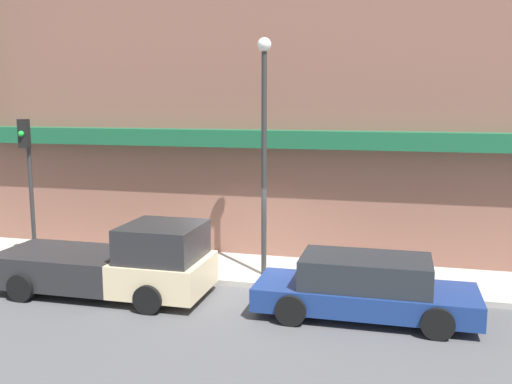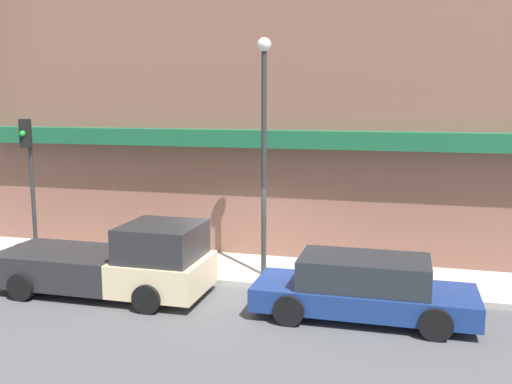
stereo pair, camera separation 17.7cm
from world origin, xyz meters
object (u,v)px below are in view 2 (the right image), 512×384
at_px(pickup_truck, 117,263).
at_px(fire_hydrant, 115,254).
at_px(traffic_light, 29,165).
at_px(parked_car, 364,288).
at_px(street_lamp, 264,132).

bearing_deg(pickup_truck, fire_hydrant, 120.27).
bearing_deg(traffic_light, parked_car, -9.82).
bearing_deg(pickup_truck, street_lamp, 31.69).
distance_m(pickup_truck, fire_hydrant, 1.94).
xyz_separation_m(pickup_truck, fire_hydrant, (-0.98, 1.65, -0.29)).
xyz_separation_m(pickup_truck, street_lamp, (3.25, 2.04, 3.17)).
distance_m(pickup_truck, parked_car, 6.05).
relative_size(parked_car, fire_hydrant, 6.53).
height_order(fire_hydrant, traffic_light, traffic_light).
xyz_separation_m(parked_car, street_lamp, (-2.80, 2.04, 3.30)).
bearing_deg(street_lamp, pickup_truck, -147.84).
height_order(street_lamp, traffic_light, street_lamp).
height_order(pickup_truck, fire_hydrant, pickup_truck).
bearing_deg(parked_car, street_lamp, 142.13).
xyz_separation_m(parked_car, traffic_light, (-9.63, 1.67, 2.28)).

